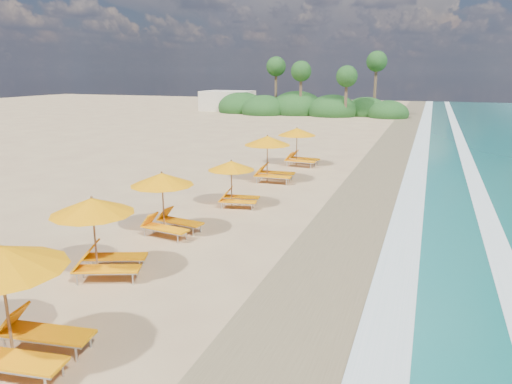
{
  "coord_description": "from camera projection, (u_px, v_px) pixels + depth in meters",
  "views": [
    {
      "loc": [
        6.06,
        -16.53,
        5.72
      ],
      "look_at": [
        0.0,
        0.0,
        1.2
      ],
      "focal_mm": 33.37,
      "sensor_mm": 36.0,
      "label": 1
    }
  ],
  "objects": [
    {
      "name": "station_1",
      "position": [
        101.0,
        231.0,
        13.38
      ],
      "size": [
        3.05,
        3.01,
        2.36
      ],
      "rotation": [
        0.0,
        0.0,
        0.37
      ],
      "color": "olive",
      "rests_on": "ground"
    },
    {
      "name": "beach_building",
      "position": [
        228.0,
        101.0,
        69.11
      ],
      "size": [
        7.0,
        5.0,
        2.8
      ],
      "primitive_type": "cube",
      "color": "beige",
      "rests_on": "ground"
    },
    {
      "name": "treeline",
      "position": [
        304.0,
        107.0,
        62.93
      ],
      "size": [
        25.8,
        8.8,
        9.74
      ],
      "color": "#163D14",
      "rests_on": "ground"
    },
    {
      "name": "station_2",
      "position": [
        167.0,
        199.0,
        16.85
      ],
      "size": [
        2.69,
        2.55,
        2.28
      ],
      "rotation": [
        0.0,
        0.0,
        -0.15
      ],
      "color": "olive",
      "rests_on": "ground"
    },
    {
      "name": "surf_foam",
      "position": [
        440.0,
        242.0,
        16.24
      ],
      "size": [
        4.0,
        160.0,
        0.01
      ],
      "color": "white",
      "rests_on": "ground"
    },
    {
      "name": "station_4",
      "position": [
        271.0,
        155.0,
        24.89
      ],
      "size": [
        2.78,
        2.59,
        2.47
      ],
      "rotation": [
        0.0,
        0.0,
        0.07
      ],
      "color": "olive",
      "rests_on": "ground"
    },
    {
      "name": "station_3",
      "position": [
        235.0,
        180.0,
        20.35
      ],
      "size": [
        2.44,
        2.32,
        2.05
      ],
      "rotation": [
        0.0,
        0.0,
        0.17
      ],
      "color": "olive",
      "rests_on": "ground"
    },
    {
      "name": "ground",
      "position": [
        256.0,
        222.0,
        18.47
      ],
      "size": [
        160.0,
        160.0,
        0.0
      ],
      "primitive_type": "plane",
      "color": "tan",
      "rests_on": "ground"
    },
    {
      "name": "wet_sand",
      "position": [
        360.0,
        234.0,
        17.14
      ],
      "size": [
        4.0,
        160.0,
        0.01
      ],
      "primitive_type": "cube",
      "color": "#8B7852",
      "rests_on": "ground"
    },
    {
      "name": "station_0",
      "position": [
        14.0,
        297.0,
        9.23
      ],
      "size": [
        3.02,
        2.86,
        2.57
      ],
      "rotation": [
        0.0,
        0.0,
        0.15
      ],
      "color": "olive",
      "rests_on": "ground"
    },
    {
      "name": "station_5",
      "position": [
        299.0,
        144.0,
        29.1
      ],
      "size": [
        2.68,
        2.51,
        2.38
      ],
      "rotation": [
        0.0,
        0.0,
        -0.08
      ],
      "color": "olive",
      "rests_on": "ground"
    }
  ]
}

